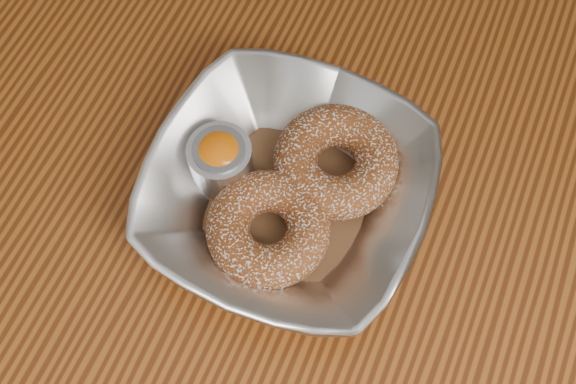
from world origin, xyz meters
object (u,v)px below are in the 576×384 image
at_px(donut_back, 336,161).
at_px(donut_front, 268,228).
at_px(serving_bowl, 288,192).
at_px(table, 382,281).
at_px(ramekin, 221,160).

bearing_deg(donut_back, donut_front, -110.03).
relative_size(serving_bowl, donut_back, 2.17).
bearing_deg(table, donut_front, -161.18).
bearing_deg(serving_bowl, donut_back, 58.38).
height_order(donut_front, ramekin, ramekin).
height_order(serving_bowl, donut_front, serving_bowl).
height_order(table, serving_bowl, serving_bowl).
xyz_separation_m(table, donut_back, (-0.08, 0.05, 0.13)).
relative_size(table, donut_back, 10.73).
xyz_separation_m(serving_bowl, donut_back, (0.03, 0.04, -0.00)).
relative_size(table, serving_bowl, 4.94).
relative_size(donut_front, ramekin, 1.89).
height_order(table, donut_back, donut_back).
bearing_deg(table, ramekin, 178.93).
bearing_deg(ramekin, serving_bowl, -2.07).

